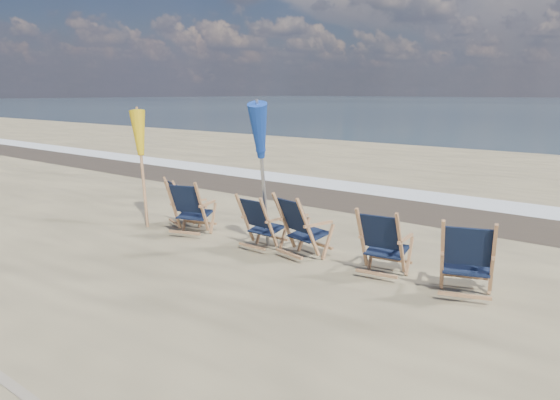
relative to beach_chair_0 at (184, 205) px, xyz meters
The scene contains 10 objects.
surf_foam 6.43m from the beach_chair_0, 67.45° to the left, with size 200.00×1.40×0.01m, color silver.
wet_sand_strip 5.08m from the beach_chair_0, 60.93° to the left, with size 200.00×2.60×0.00m, color #42362A.
beach_chair_0 is the anchor object (origin of this frame).
beach_chair_1 0.74m from the beach_chair_0, 15.42° to the right, with size 0.65×0.74×1.02m, color black, non-canonical shape.
beach_chair_2 2.22m from the beach_chair_0, ahead, with size 0.59×0.67×0.93m, color black, non-canonical shape.
beach_chair_3 2.99m from the beach_chair_0, ahead, with size 0.65×0.73×1.02m, color black, non-canonical shape.
beach_chair_4 4.41m from the beach_chair_0, ahead, with size 0.63×0.71×0.99m, color black, non-canonical shape.
beach_chair_5 5.62m from the beach_chair_0, ahead, with size 0.66×0.75×1.04m, color black, non-canonical shape.
umbrella_yellow 1.51m from the beach_chair_0, 165.51° to the right, with size 0.30×0.30×2.19m.
umbrella_blue 2.54m from the beach_chair_0, ahead, with size 0.30×0.30×2.45m.
Camera 1 is at (5.20, -4.03, 2.52)m, focal length 35.00 mm.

